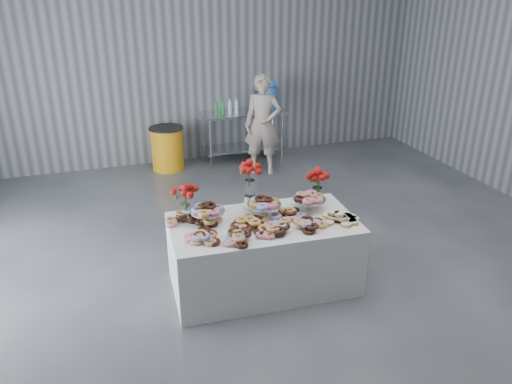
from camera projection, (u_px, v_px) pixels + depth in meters
ground at (299, 292)px, 5.25m from camera, size 9.00×9.00×0.00m
room_walls at (276, 30)px, 4.18m from camera, size 8.04×9.04×4.02m
display_table at (263, 254)px, 5.24m from camera, size 1.95×1.10×0.75m
prep_table at (243, 127)px, 8.76m from camera, size 1.50×0.60×0.90m
donut_mounds at (265, 220)px, 5.03m from camera, size 1.84×0.89×0.09m
cake_stand_left at (207, 210)px, 5.03m from camera, size 0.36×0.36×0.17m
cake_stand_mid at (264, 203)px, 5.18m from camera, size 0.36×0.36×0.17m
cake_stand_right at (309, 198)px, 5.30m from camera, size 0.36×0.36×0.17m
danish_pile at (338, 215)px, 5.12m from camera, size 0.48×0.48×0.11m
bouquet_left at (185, 194)px, 5.01m from camera, size 0.26×0.26×0.42m
bouquet_right at (318, 178)px, 5.41m from camera, size 0.26×0.26×0.42m
bouquet_center at (250, 176)px, 5.23m from camera, size 0.26×0.26×0.57m
water_jug at (270, 95)px, 8.70m from camera, size 0.28×0.28×0.55m
drink_bottles at (226, 107)px, 8.42m from camera, size 0.54×0.08×0.27m
person at (263, 125)px, 8.18m from camera, size 0.70×0.59×1.64m
trash_barrel at (167, 148)px, 8.47m from camera, size 0.57×0.57×0.73m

